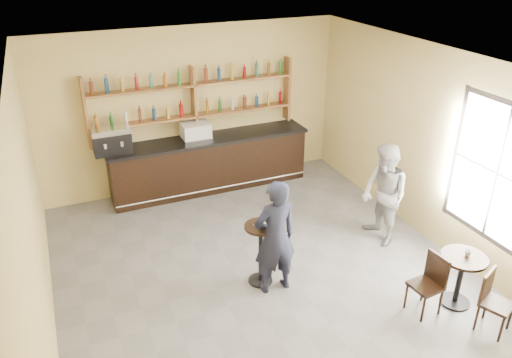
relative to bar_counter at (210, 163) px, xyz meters
name	(u,v)px	position (x,y,z in m)	size (l,w,h in m)	color
floor	(265,276)	(-0.19, -3.15, -0.55)	(7.00, 7.00, 0.00)	slate
ceiling	(267,67)	(-0.19, -3.15, 2.65)	(7.00, 7.00, 0.00)	white
wall_back	(193,109)	(-0.19, 0.35, 1.05)	(7.00, 7.00, 0.00)	#D6BF79
wall_left	(32,228)	(-3.19, -3.15, 1.05)	(7.00, 7.00, 0.00)	#D6BF79
wall_right	(437,149)	(2.81, -3.15, 1.05)	(7.00, 7.00, 0.00)	#D6BF79
window_pane	(497,174)	(2.80, -4.35, 1.15)	(2.00, 2.00, 0.00)	white
window_frame	(497,174)	(2.80, -4.35, 1.15)	(0.04, 1.70, 2.10)	black
shelf_unit	(194,100)	(-0.19, 0.22, 1.26)	(4.00, 0.26, 1.40)	brown
liquor_bottles	(193,92)	(-0.19, 0.22, 1.43)	(3.68, 0.10, 1.00)	#8C5919
bar_counter	(210,163)	(0.00, 0.00, 0.00)	(4.03, 0.79, 1.09)	black
espresso_machine	(112,140)	(-1.83, 0.00, 0.79)	(0.68, 0.44, 0.48)	black
pastry_case	(196,132)	(-0.25, 0.00, 0.71)	(0.56, 0.45, 0.33)	silver
pedestal_table	(261,254)	(-0.30, -3.24, -0.06)	(0.47, 0.47, 0.98)	black
napkin	(261,225)	(-0.30, -3.24, 0.43)	(0.16, 0.16, 0.00)	white
donut	(262,224)	(-0.29, -3.25, 0.46)	(0.12, 0.12, 0.04)	#C88E49
cup_pedestal	(267,217)	(-0.16, -3.14, 0.48)	(0.12, 0.12, 0.10)	white
man_main	(275,237)	(-0.18, -3.46, 0.33)	(0.64, 0.42, 1.76)	black
cafe_table	(459,280)	(2.04, -4.76, -0.15)	(0.62, 0.62, 0.78)	black
cup_cafe	(468,253)	(2.09, -4.76, 0.28)	(0.10, 0.10, 0.09)	white
chair_west	(426,285)	(1.49, -4.71, -0.11)	(0.38, 0.38, 0.87)	black
chair_south	(497,304)	(2.09, -5.36, -0.12)	(0.37, 0.37, 0.85)	black
patron_second	(384,195)	(2.00, -2.99, 0.32)	(0.84, 0.65, 1.72)	#99989D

